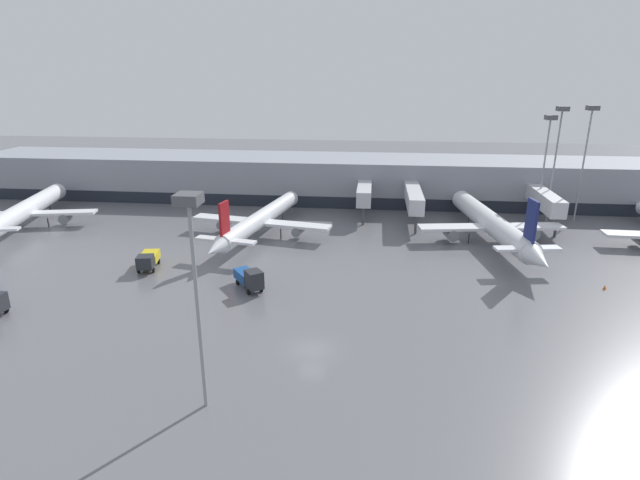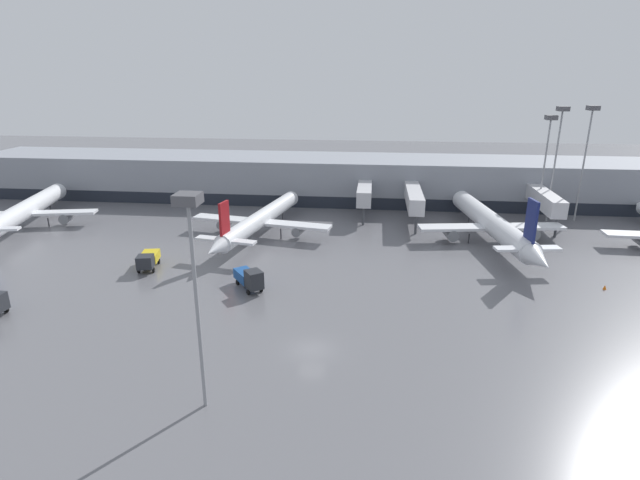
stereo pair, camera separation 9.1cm
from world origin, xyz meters
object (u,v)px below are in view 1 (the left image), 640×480
(service_truck_3, at_px, (148,259))
(parked_jet_0, at_px, (25,211))
(apron_light_mast_3, at_px, (548,139))
(apron_light_mast_5, at_px, (559,133))
(parked_jet_1, at_px, (491,223))
(apron_light_mast_6, at_px, (192,243))
(traffic_cone_0, at_px, (605,287))
(apron_light_mast_1, at_px, (589,133))
(service_truck_0, at_px, (250,278))
(parked_jet_3, at_px, (260,219))

(service_truck_3, bearing_deg, parked_jet_0, -130.47)
(apron_light_mast_3, distance_m, apron_light_mast_5, 1.96)
(parked_jet_1, relative_size, apron_light_mast_6, 2.16)
(traffic_cone_0, height_order, apron_light_mast_1, apron_light_mast_1)
(service_truck_3, xyz_separation_m, apron_light_mast_3, (61.20, 30.77, 13.53))
(service_truck_0, height_order, apron_light_mast_1, apron_light_mast_1)
(apron_light_mast_6, bearing_deg, apron_light_mast_1, 49.90)
(service_truck_3, bearing_deg, service_truck_0, 60.19)
(parked_jet_0, height_order, apron_light_mast_3, apron_light_mast_3)
(service_truck_3, distance_m, apron_light_mast_5, 71.35)
(service_truck_0, relative_size, traffic_cone_0, 9.38)
(traffic_cone_0, distance_m, apron_light_mast_3, 34.56)
(parked_jet_0, distance_m, apron_light_mast_5, 94.74)
(traffic_cone_0, xyz_separation_m, apron_light_mast_6, (-42.70, -27.95, 13.87))
(service_truck_3, height_order, traffic_cone_0, service_truck_3)
(parked_jet_1, bearing_deg, service_truck_3, 100.46)
(traffic_cone_0, distance_m, apron_light_mast_5, 34.83)
(parked_jet_3, bearing_deg, apron_light_mast_1, -64.05)
(service_truck_0, bearing_deg, apron_light_mast_1, 87.46)
(parked_jet_3, distance_m, service_truck_3, 20.39)
(parked_jet_1, distance_m, service_truck_3, 52.89)
(parked_jet_0, relative_size, traffic_cone_0, 61.47)
(apron_light_mast_1, bearing_deg, apron_light_mast_5, -171.28)
(parked_jet_0, bearing_deg, apron_light_mast_5, -94.00)
(service_truck_0, xyz_separation_m, apron_light_mast_3, (45.43, 36.08, 13.38))
(parked_jet_3, relative_size, apron_light_mast_3, 1.87)
(service_truck_0, bearing_deg, apron_light_mast_6, -32.71)
(traffic_cone_0, height_order, apron_light_mast_3, apron_light_mast_3)
(apron_light_mast_1, relative_size, apron_light_mast_6, 1.15)
(apron_light_mast_3, bearing_deg, service_truck_3, -153.31)
(apron_light_mast_5, bearing_deg, apron_light_mast_3, 170.14)
(parked_jet_0, distance_m, parked_jet_1, 79.96)
(parked_jet_1, bearing_deg, parked_jet_3, 83.11)
(parked_jet_3, relative_size, service_truck_0, 6.39)
(traffic_cone_0, relative_size, apron_light_mast_3, 0.03)
(parked_jet_0, xyz_separation_m, parked_jet_1, (79.96, 0.45, 0.08))
(parked_jet_3, xyz_separation_m, apron_light_mast_1, (55.68, 15.14, 13.15))
(parked_jet_0, bearing_deg, apron_light_mast_6, -145.88)
(service_truck_0, height_order, apron_light_mast_5, apron_light_mast_5)
(parked_jet_1, xyz_separation_m, apron_light_mast_5, (12.88, 13.22, 12.92))
(parked_jet_3, bearing_deg, parked_jet_0, 99.82)
(parked_jet_3, height_order, service_truck_0, parked_jet_3)
(parked_jet_0, bearing_deg, service_truck_3, -131.64)
(parked_jet_1, xyz_separation_m, service_truck_3, (-49.96, -17.26, -1.64))
(apron_light_mast_5, bearing_deg, service_truck_3, -154.12)
(parked_jet_0, height_order, parked_jet_3, parked_jet_3)
(parked_jet_3, height_order, apron_light_mast_5, apron_light_mast_5)
(parked_jet_3, relative_size, apron_light_mast_5, 1.73)
(apron_light_mast_1, xyz_separation_m, apron_light_mast_5, (-5.20, -0.80, -0.08))
(service_truck_3, xyz_separation_m, apron_light_mast_1, (68.05, 31.28, 14.64))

